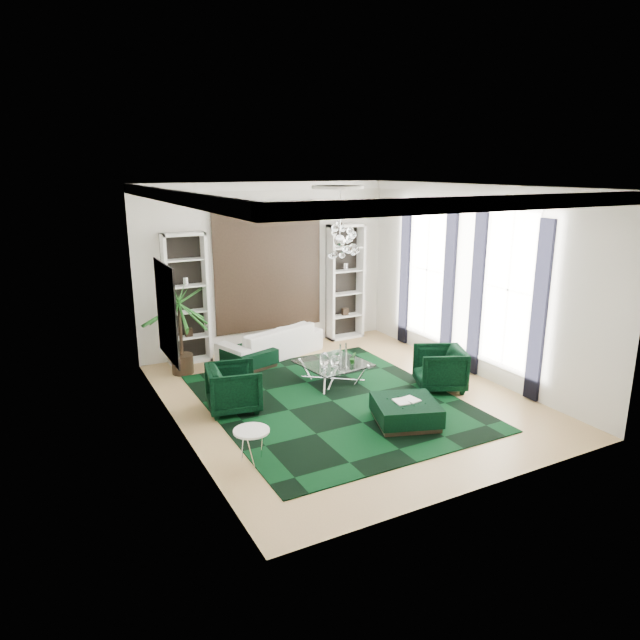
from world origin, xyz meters
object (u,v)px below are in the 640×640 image
ottoman_front (406,412)px  side_table (252,447)px  ottoman_side (249,358)px  armchair_left (234,388)px  coffee_table (333,372)px  palm (180,317)px  armchair_right (440,368)px  sofa (271,341)px

ottoman_front → side_table: side_table is taller
ottoman_side → ottoman_front: 4.01m
armchair_left → ottoman_front: bearing=-118.0°
coffee_table → ottoman_front: coffee_table is taller
coffee_table → side_table: (-2.56, -2.22, 0.04)m
armchair_left → ottoman_front: (2.31, -1.85, -0.21)m
ottoman_side → palm: size_ratio=0.38×
armchair_left → ottoman_side: bearing=-17.1°
side_table → armchair_right: bearing=13.3°
coffee_table → ottoman_front: (0.15, -2.19, -0.01)m
armchair_left → coffee_table: armchair_left is taller
armchair_right → coffee_table: 2.06m
coffee_table → side_table: size_ratio=2.31×
ottoman_side → side_table: bearing=-110.4°
ottoman_side → sofa: bearing=32.2°
sofa → ottoman_front: size_ratio=2.39×
sofa → armchair_right: (2.09, -3.27, 0.06)m
sofa → ottoman_side: 0.82m
ottoman_front → armchair_right: bearing=33.0°
armchair_right → palm: 5.23m
armchair_left → armchair_right: 3.90m
armchair_right → ottoman_front: 1.78m
sofa → armchair_right: armchair_right is taller
palm → ottoman_front: bearing=-57.3°
side_table → coffee_table: bearing=41.0°
sofa → armchair_left: bearing=36.7°
ottoman_front → armchair_left: bearing=141.4°
palm → armchair_right: bearing=-37.3°
armchair_left → ottoman_front: armchair_left is taller
armchair_right → coffee_table: armchair_right is taller
sofa → armchair_left: size_ratio=2.68×
armchair_right → ottoman_front: size_ratio=0.89×
armchair_right → side_table: 4.31m
ottoman_side → palm: 1.70m
side_table → ottoman_side: bearing=69.6°
side_table → palm: size_ratio=0.22×
armchair_left → palm: palm is taller
ottoman_side → palm: (-1.34, 0.29, 1.00)m
sofa → side_table: sofa is taller
armchair_left → coffee_table: 2.20m
armchair_right → ottoman_side: (-2.77, 2.84, -0.21)m
ottoman_side → armchair_left: bearing=-117.7°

